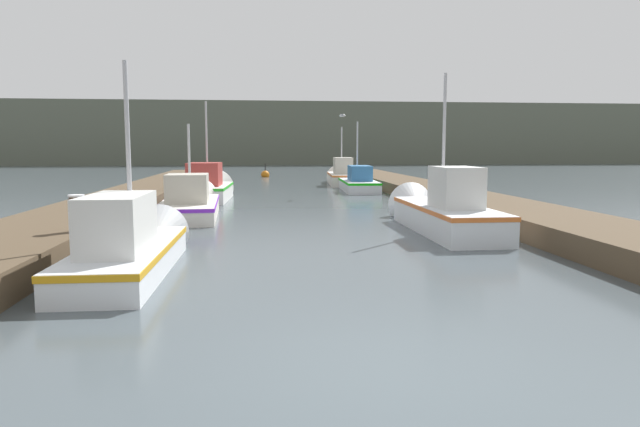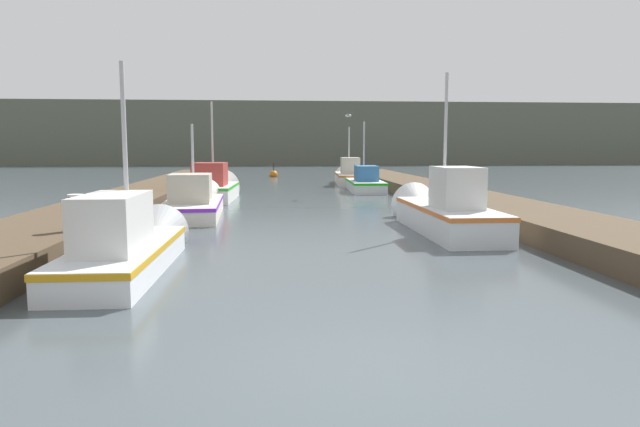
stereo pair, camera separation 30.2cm
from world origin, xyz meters
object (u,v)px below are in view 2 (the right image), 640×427
at_px(fishing_boat_0, 130,244).
at_px(seagull_lead, 348,115).
at_px(fishing_boat_1, 441,211).
at_px(channel_buoy, 274,175).
at_px(fishing_boat_3, 214,187).
at_px(mooring_piling_1, 356,172).
at_px(fishing_boat_2, 195,202).
at_px(fishing_boat_4, 363,182).
at_px(mooring_piling_0, 77,225).
at_px(fishing_boat_5, 349,176).
at_px(mooring_piling_2, 372,175).

xyz_separation_m(fishing_boat_0, seagull_lead, (5.96, 14.81, 3.08)).
height_order(fishing_boat_1, channel_buoy, fishing_boat_1).
height_order(fishing_boat_0, seagull_lead, fishing_boat_0).
bearing_deg(fishing_boat_3, channel_buoy, 84.04).
bearing_deg(mooring_piling_1, fishing_boat_1, -92.94).
bearing_deg(fishing_boat_2, fishing_boat_3, 86.55).
xyz_separation_m(fishing_boat_0, fishing_boat_4, (7.15, 17.93, -0.04)).
relative_size(fishing_boat_1, fishing_boat_3, 1.21).
xyz_separation_m(fishing_boat_0, mooring_piling_1, (8.14, 26.84, 0.08)).
distance_m(fishing_boat_1, seagull_lead, 11.15).
relative_size(fishing_boat_1, mooring_piling_0, 4.90).
xyz_separation_m(fishing_boat_2, mooring_piling_1, (8.05, 18.56, 0.13)).
bearing_deg(channel_buoy, seagull_lead, -78.27).
relative_size(fishing_boat_5, channel_buoy, 5.28).
height_order(channel_buoy, seagull_lead, seagull_lead).
distance_m(fishing_boat_4, channel_buoy, 13.15).
distance_m(fishing_boat_3, mooring_piling_2, 11.22).
bearing_deg(mooring_piling_2, fishing_boat_3, -135.75).
height_order(fishing_boat_2, mooring_piling_1, fishing_boat_2).
xyz_separation_m(fishing_boat_4, seagull_lead, (-1.19, -3.11, 3.13)).
bearing_deg(fishing_boat_3, seagull_lead, 15.71).
bearing_deg(seagull_lead, fishing_boat_5, -174.47).
bearing_deg(mooring_piling_1, mooring_piling_2, -89.11).
bearing_deg(fishing_boat_2, seagull_lead, 45.71).
bearing_deg(fishing_boat_5, mooring_piling_0, -107.82).
height_order(fishing_boat_2, mooring_piling_0, fishing_boat_2).
relative_size(fishing_boat_1, fishing_boat_5, 1.05).
relative_size(fishing_boat_2, mooring_piling_0, 4.85).
relative_size(fishing_boat_4, channel_buoy, 5.66).
xyz_separation_m(fishing_boat_0, fishing_boat_2, (0.09, 8.28, -0.05)).
relative_size(mooring_piling_2, seagull_lead, 2.00).
bearing_deg(fishing_boat_0, fishing_boat_3, 89.85).
bearing_deg(fishing_boat_2, fishing_boat_4, 51.45).
distance_m(fishing_boat_0, mooring_piling_2, 22.84).
relative_size(fishing_boat_0, fishing_boat_5, 0.93).
distance_m(fishing_boat_0, mooring_piling_1, 28.05).
xyz_separation_m(fishing_boat_0, mooring_piling_0, (-1.29, 1.16, 0.19)).
relative_size(fishing_boat_1, seagull_lead, 10.84).
relative_size(fishing_boat_2, mooring_piling_1, 5.88).
distance_m(fishing_boat_0, fishing_boat_4, 19.30).
bearing_deg(fishing_boat_3, mooring_piling_0, -94.17).
xyz_separation_m(mooring_piling_0, mooring_piling_1, (9.43, 25.68, -0.11)).
bearing_deg(mooring_piling_0, fishing_boat_4, 63.29).
height_order(fishing_boat_2, channel_buoy, fishing_boat_2).
distance_m(fishing_boat_0, seagull_lead, 16.26).
height_order(fishing_boat_2, mooring_piling_2, fishing_boat_2).
distance_m(fishing_boat_2, fishing_boat_3, 5.20).
distance_m(fishing_boat_4, seagull_lead, 4.57).
relative_size(fishing_boat_4, fishing_boat_5, 1.07).
distance_m(fishing_boat_1, fishing_boat_4, 13.80).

